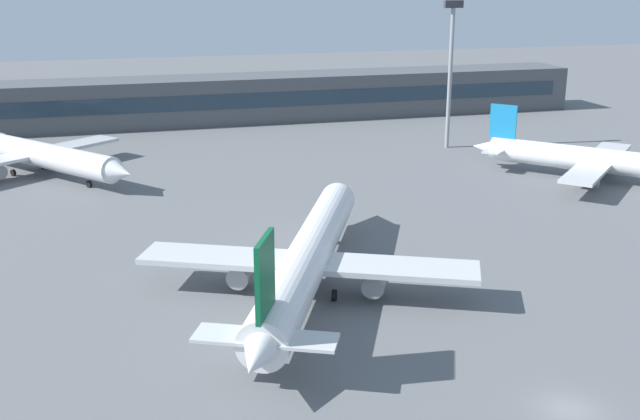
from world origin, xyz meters
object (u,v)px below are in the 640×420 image
(airplane_near, at_px, (310,255))
(airplane_far, at_px, (35,154))
(airplane_mid, at_px, (607,162))
(floodlight_tower_west, at_px, (451,64))

(airplane_near, bearing_deg, airplane_far, 118.13)
(airplane_mid, xyz_separation_m, airplane_far, (-78.70, 26.14, 0.19))
(airplane_near, relative_size, floodlight_tower_west, 1.74)
(airplane_far, height_order, floodlight_tower_west, floodlight_tower_west)
(airplane_near, height_order, floodlight_tower_west, floodlight_tower_west)
(airplane_mid, bearing_deg, airplane_far, 161.63)
(airplane_near, distance_m, airplane_mid, 57.08)
(airplane_mid, distance_m, airplane_far, 82.93)
(floodlight_tower_west, bearing_deg, airplane_near, -125.76)
(airplane_near, bearing_deg, airplane_mid, 27.40)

